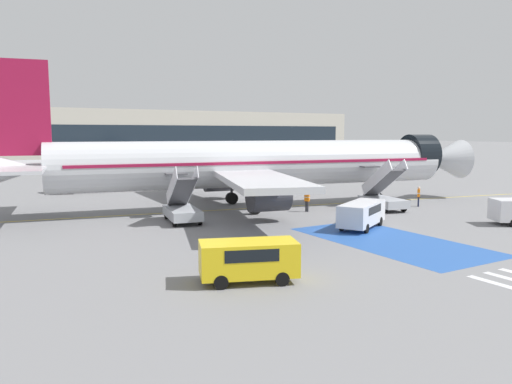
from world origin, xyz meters
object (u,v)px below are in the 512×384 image
Objects in this scene: boarding_stairs_aft at (182,208)px; ground_crew_0 at (307,199)px; boarding_stairs_forward at (383,198)px; ground_crew_1 at (419,195)px; traffic_cone_0 at (345,210)px; terminal_building at (38,138)px; fuel_tanker at (97,175)px; service_van_0 at (248,257)px; airliner at (254,164)px; service_van_2 at (362,213)px.

ground_crew_0 is (11.07, -0.81, 0.04)m from boarding_stairs_aft.
ground_crew_1 is (4.11, -0.37, -0.00)m from boarding_stairs_forward.
ground_crew_1 is 2.77× the size of traffic_cone_0.
terminal_building is (-1.65, 67.35, 4.57)m from boarding_stairs_aft.
fuel_tanker is 5.34× the size of ground_crew_0.
boarding_stairs_forward reaches higher than service_van_0.
ground_crew_0 is 1.02× the size of ground_crew_1.
airliner is 70.07× the size of traffic_cone_0.
fuel_tanker is 39.43m from service_van_0.
terminal_building is at bearing 162.44° from ground_crew_0.
service_van_2 is 8.19× the size of traffic_cone_0.
airliner is 22.40m from fuel_tanker.
fuel_tanker is (-9.04, 20.39, -2.11)m from airliner.
boarding_stairs_aft is 16.12m from service_van_0.
traffic_cone_0 is at bearing 121.48° from service_van_2.
boarding_stairs_forward is 1.02× the size of service_van_2.
boarding_stairs_forward is at bearing 41.47° from ground_crew_0.
boarding_stairs_forward is 3.01× the size of ground_crew_1.
terminal_building reaches higher than service_van_0.
boarding_stairs_forward is 2.96× the size of ground_crew_0.
service_van_2 is (1.93, -11.93, -2.86)m from airliner.
airliner is 25.30× the size of ground_crew_1.
ground_crew_0 reaches higher than traffic_cone_0.
service_van_0 is at bearing -91.24° from service_van_2.
boarding_stairs_forward is at bearing -0.00° from boarding_stairs_aft.
boarding_stairs_forward reaches higher than fuel_tanker.
ground_crew_0 is 10.92m from ground_crew_1.
boarding_stairs_aft reaches higher than fuel_tanker.
service_van_0 is 14.97m from service_van_2.
ground_crew_0 is (1.04, 7.94, -0.04)m from service_van_2.
airliner reaches higher than boarding_stairs_aft.
fuel_tanker is 30.49m from traffic_cone_0.
service_van_0 is 0.89× the size of service_van_2.
terminal_building is (-11.68, 76.11, 4.49)m from service_van_2.
service_van_0 is 20.26m from traffic_cone_0.
service_van_0 is 20.68m from ground_crew_0.
terminal_building reaches higher than boarding_stairs_aft.
boarding_stairs_forward is 1.15× the size of service_van_0.
boarding_stairs_aft is 1.15× the size of service_van_0.
service_van_2 is at bearing 138.00° from service_van_0.
ground_crew_0 is (14.25, 14.99, -0.05)m from service_van_0.
service_van_0 is at bearing -138.31° from boarding_stairs_forward.
ground_crew_0 is 69.49m from terminal_building.
traffic_cone_0 is 72.57m from terminal_building.
fuel_tanker is 35.31m from ground_crew_1.
airliner is 24.84× the size of ground_crew_0.
boarding_stairs_forward is 1.00× the size of boarding_stairs_aft.
fuel_tanker is at bearing 178.11° from ground_crew_0.
boarding_stairs_aft is at bearing -160.43° from service_van_2.
ground_crew_0 is at bearing 6.19° from boarding_stairs_aft.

